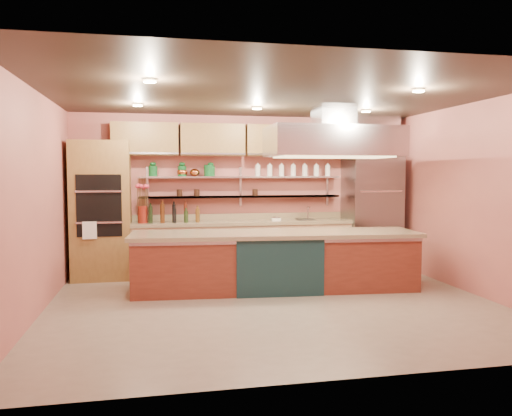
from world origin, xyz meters
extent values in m
cube|color=gray|center=(0.00, 0.00, -0.01)|extent=(6.00, 5.00, 0.02)
cube|color=black|center=(0.00, 0.00, 2.80)|extent=(6.00, 5.00, 0.02)
cube|color=#AF5C52|center=(0.00, 2.50, 1.40)|extent=(6.00, 0.04, 2.80)
cube|color=#AF5C52|center=(0.00, -2.50, 1.40)|extent=(6.00, 0.04, 2.80)
cube|color=#AF5C52|center=(-3.00, 0.00, 1.40)|extent=(0.04, 5.00, 2.80)
cube|color=#AF5C52|center=(3.00, 0.00, 1.40)|extent=(0.04, 5.00, 2.80)
cube|color=olive|center=(-2.45, 2.18, 1.15)|extent=(0.95, 0.64, 2.30)
cube|color=gray|center=(2.35, 2.14, 1.05)|extent=(0.95, 0.72, 2.10)
cube|color=tan|center=(-0.05, 2.20, 0.47)|extent=(3.84, 0.64, 0.93)
cube|color=silver|center=(-0.05, 2.37, 1.35)|extent=(3.60, 0.26, 0.03)
cube|color=silver|center=(-0.05, 2.37, 1.70)|extent=(3.60, 0.26, 0.03)
cube|color=olive|center=(0.00, 2.32, 2.35)|extent=(4.60, 0.36, 0.55)
cube|color=silver|center=(1.11, 0.84, 2.25)|extent=(2.00, 1.00, 0.45)
cube|color=#FFE5A5|center=(0.00, 0.20, 2.77)|extent=(4.00, 2.80, 0.02)
cube|color=maroon|center=(0.21, 0.84, 0.44)|extent=(4.28, 1.24, 0.88)
cylinder|color=#63160E|center=(-1.78, 2.15, 1.07)|extent=(0.18, 0.18, 0.29)
cube|color=black|center=(-1.25, 2.15, 1.08)|extent=(0.93, 0.34, 0.29)
cube|color=silver|center=(0.53, 2.15, 0.97)|extent=(0.16, 0.12, 0.09)
cylinder|color=silver|center=(1.15, 2.25, 1.05)|extent=(0.04, 0.04, 0.23)
ellipsoid|color=#B35629|center=(-0.88, 2.37, 1.78)|extent=(0.19, 0.19, 0.14)
cylinder|color=#0F461C|center=(-0.63, 2.37, 1.82)|extent=(0.20, 0.20, 0.20)
camera|label=1|loc=(-1.55, -6.44, 1.77)|focal=35.00mm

